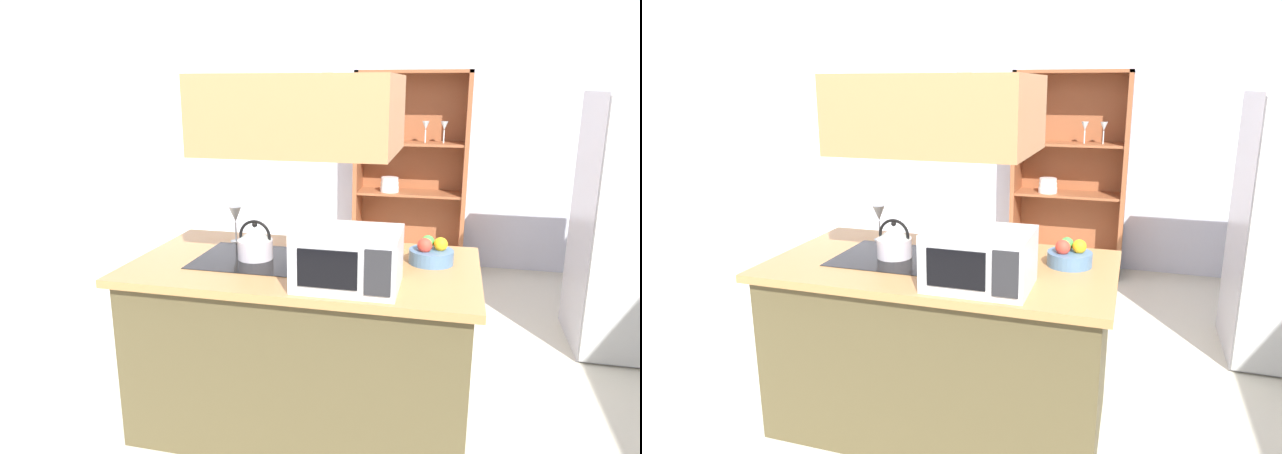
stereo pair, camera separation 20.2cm
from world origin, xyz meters
TOP-DOWN VIEW (x-y plane):
  - ground_plane at (0.00, 0.00)m, footprint 7.80×7.80m
  - wall_back at (0.00, 3.00)m, footprint 6.00×0.12m
  - kitchen_island at (-0.22, -0.00)m, footprint 1.74×0.96m
  - range_hood at (-0.22, -0.00)m, footprint 0.90×0.70m
  - dish_cabinet at (0.09, 2.78)m, footprint 1.06×0.40m
  - kettle at (-0.48, -0.00)m, footprint 0.18×0.18m
  - cutting_board at (-0.06, 0.19)m, footprint 0.34×0.24m
  - microwave at (0.06, -0.28)m, footprint 0.46×0.35m
  - wine_glass_on_counter at (-0.70, 0.28)m, footprint 0.08×0.08m
  - fruit_bowl at (0.41, 0.14)m, footprint 0.22×0.22m

SIDE VIEW (x-z plane):
  - ground_plane at x=0.00m, z-range 0.00..0.00m
  - kitchen_island at x=-0.22m, z-range 0.00..0.90m
  - dish_cabinet at x=0.09m, z-range -0.11..1.80m
  - cutting_board at x=-0.06m, z-range 0.90..0.92m
  - fruit_bowl at x=0.41m, z-range 0.88..1.02m
  - kettle at x=-0.48m, z-range 0.88..1.09m
  - microwave at x=0.06m, z-range 0.90..1.16m
  - wine_glass_on_counter at x=-0.70m, z-range 0.95..1.16m
  - wall_back at x=0.00m, z-range 0.00..2.70m
  - range_hood at x=-0.22m, z-range 1.14..2.37m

